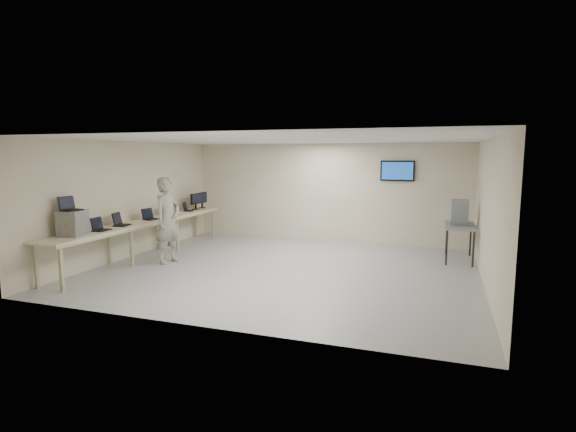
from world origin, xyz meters
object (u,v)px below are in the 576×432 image
(equipment_box, at_px, (73,223))
(side_table, at_px, (460,228))
(workbench, at_px, (145,224))
(soldier, at_px, (168,220))

(equipment_box, xyz_separation_m, side_table, (7.25, 4.33, -0.38))
(workbench, bearing_deg, equipment_box, -91.66)
(workbench, relative_size, side_table, 4.26)
(soldier, distance_m, side_table, 6.81)
(workbench, distance_m, soldier, 0.91)
(equipment_box, relative_size, soldier, 0.25)
(equipment_box, xyz_separation_m, soldier, (0.91, 1.87, -0.16))
(workbench, distance_m, side_table, 7.51)
(soldier, relative_size, side_table, 1.41)
(equipment_box, bearing_deg, soldier, 52.69)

